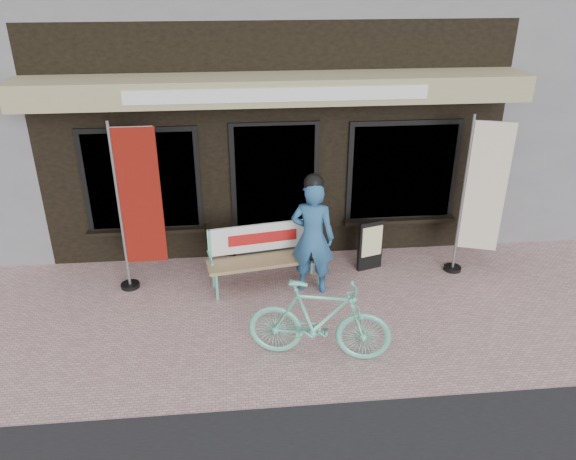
{
  "coord_description": "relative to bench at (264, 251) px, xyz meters",
  "views": [
    {
      "loc": [
        -0.6,
        -6.08,
        4.33
      ],
      "look_at": [
        0.07,
        0.7,
        1.05
      ],
      "focal_mm": 35.0,
      "sensor_mm": 36.0,
      "label": 1
    }
  ],
  "objects": [
    {
      "name": "person",
      "position": [
        0.66,
        -0.24,
        0.34
      ],
      "size": [
        0.7,
        0.56,
        1.78
      ],
      "rotation": [
        0.0,
        0.0,
        -0.29
      ],
      "color": "#285A8C",
      "rests_on": "ground"
    },
    {
      "name": "nobori_red",
      "position": [
        -1.73,
        0.08,
        0.74
      ],
      "size": [
        0.72,
        0.27,
        2.48
      ],
      "rotation": [
        0.0,
        0.0,
        0.0
      ],
      "color": "gray",
      "rests_on": "ground"
    },
    {
      "name": "menu_stand",
      "position": [
        1.64,
        0.28,
        -0.13
      ],
      "size": [
        0.4,
        0.19,
        0.8
      ],
      "rotation": [
        0.0,
        0.0,
        0.29
      ],
      "color": "black",
      "rests_on": "ground"
    },
    {
      "name": "nobori_cream",
      "position": [
        3.15,
        0.02,
        0.72
      ],
      "size": [
        0.72,
        0.37,
        2.44
      ],
      "rotation": [
        0.0,
        0.0,
        -0.33
      ],
      "color": "gray",
      "rests_on": "ground"
    },
    {
      "name": "bench",
      "position": [
        0.0,
        0.0,
        0.0
      ],
      "size": [
        1.73,
        0.7,
        0.91
      ],
      "rotation": [
        0.0,
        0.0,
        0.16
      ],
      "color": "#6ACFB0",
      "rests_on": "ground"
    },
    {
      "name": "ground",
      "position": [
        0.23,
        -1.1,
        -0.54
      ],
      "size": [
        70.0,
        70.0,
        0.0
      ],
      "primitive_type": "plane",
      "color": "#C69997",
      "rests_on": "ground"
    },
    {
      "name": "bicycle",
      "position": [
        0.54,
        -1.77,
        -0.02
      ],
      "size": [
        1.78,
        0.87,
        1.03
      ],
      "primitive_type": "imported",
      "rotation": [
        0.0,
        0.0,
        1.33
      ],
      "color": "#6ACFB0",
      "rests_on": "ground"
    },
    {
      "name": "storefront",
      "position": [
        0.23,
        3.86,
        2.45
      ],
      "size": [
        7.0,
        6.77,
        6.0
      ],
      "color": "black",
      "rests_on": "ground"
    }
  ]
}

